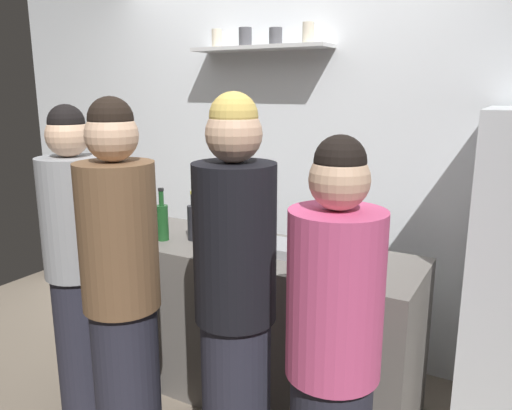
{
  "coord_description": "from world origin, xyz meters",
  "views": [
    {
      "loc": [
        1.51,
        -1.82,
        1.76
      ],
      "look_at": [
        0.2,
        0.53,
        1.14
      ],
      "focal_mm": 35.2,
      "sensor_mm": 36.0,
      "label": 1
    }
  ],
  "objects_px": {
    "wine_bottle_pale_glass": "(351,232)",
    "person_brown_jacket": "(122,296)",
    "baking_pan": "(292,250)",
    "wine_bottle_dark_glass": "(194,221)",
    "wine_bottle_green_glass": "(162,221)",
    "utensil_holder": "(209,225)",
    "water_bottle_plastic": "(232,221)",
    "person_pink_top": "(332,364)",
    "person_grey_hoodie": "(78,267)",
    "person_blonde": "(235,306)"
  },
  "relations": [
    {
      "from": "utensil_holder",
      "to": "water_bottle_plastic",
      "type": "bearing_deg",
      "value": -14.01
    },
    {
      "from": "person_pink_top",
      "to": "person_brown_jacket",
      "type": "bearing_deg",
      "value": -103.57
    },
    {
      "from": "water_bottle_plastic",
      "to": "person_blonde",
      "type": "bearing_deg",
      "value": -57.22
    },
    {
      "from": "person_grey_hoodie",
      "to": "water_bottle_plastic",
      "type": "bearing_deg",
      "value": 5.07
    },
    {
      "from": "person_brown_jacket",
      "to": "person_pink_top",
      "type": "relative_size",
      "value": 1.07
    },
    {
      "from": "wine_bottle_dark_glass",
      "to": "water_bottle_plastic",
      "type": "xyz_separation_m",
      "value": [
        0.2,
        0.1,
        0.0
      ]
    },
    {
      "from": "person_brown_jacket",
      "to": "wine_bottle_green_glass",
      "type": "bearing_deg",
      "value": -13.29
    },
    {
      "from": "baking_pan",
      "to": "person_brown_jacket",
      "type": "height_order",
      "value": "person_brown_jacket"
    },
    {
      "from": "water_bottle_plastic",
      "to": "person_pink_top",
      "type": "distance_m",
      "value": 1.3
    },
    {
      "from": "wine_bottle_green_glass",
      "to": "baking_pan",
      "type": "bearing_deg",
      "value": 9.83
    },
    {
      "from": "baking_pan",
      "to": "person_brown_jacket",
      "type": "bearing_deg",
      "value": -118.11
    },
    {
      "from": "wine_bottle_green_glass",
      "to": "person_grey_hoodie",
      "type": "height_order",
      "value": "person_grey_hoodie"
    },
    {
      "from": "wine_bottle_green_glass",
      "to": "wine_bottle_dark_glass",
      "type": "relative_size",
      "value": 1.06
    },
    {
      "from": "person_pink_top",
      "to": "wine_bottle_dark_glass",
      "type": "bearing_deg",
      "value": -138.59
    },
    {
      "from": "person_grey_hoodie",
      "to": "wine_bottle_dark_glass",
      "type": "bearing_deg",
      "value": 12.87
    },
    {
      "from": "water_bottle_plastic",
      "to": "utensil_holder",
      "type": "bearing_deg",
      "value": 165.99
    },
    {
      "from": "wine_bottle_pale_glass",
      "to": "person_grey_hoodie",
      "type": "bearing_deg",
      "value": -148.04
    },
    {
      "from": "utensil_holder",
      "to": "wine_bottle_pale_glass",
      "type": "xyz_separation_m",
      "value": [
        0.89,
        0.05,
        0.07
      ]
    },
    {
      "from": "wine_bottle_pale_glass",
      "to": "water_bottle_plastic",
      "type": "height_order",
      "value": "wine_bottle_pale_glass"
    },
    {
      "from": "person_brown_jacket",
      "to": "person_blonde",
      "type": "relative_size",
      "value": 0.99
    },
    {
      "from": "utensil_holder",
      "to": "water_bottle_plastic",
      "type": "xyz_separation_m",
      "value": [
        0.19,
        -0.05,
        0.06
      ]
    },
    {
      "from": "person_blonde",
      "to": "person_grey_hoodie",
      "type": "bearing_deg",
      "value": -6.68
    },
    {
      "from": "person_pink_top",
      "to": "person_blonde",
      "type": "bearing_deg",
      "value": -117.29
    },
    {
      "from": "person_grey_hoodie",
      "to": "person_brown_jacket",
      "type": "bearing_deg",
      "value": -68.38
    },
    {
      "from": "wine_bottle_dark_glass",
      "to": "person_brown_jacket",
      "type": "xyz_separation_m",
      "value": [
        0.18,
        -0.79,
        -0.14
      ]
    },
    {
      "from": "baking_pan",
      "to": "utensil_holder",
      "type": "bearing_deg",
      "value": 169.98
    },
    {
      "from": "utensil_holder",
      "to": "water_bottle_plastic",
      "type": "distance_m",
      "value": 0.21
    },
    {
      "from": "utensil_holder",
      "to": "person_grey_hoodie",
      "type": "height_order",
      "value": "person_grey_hoodie"
    },
    {
      "from": "wine_bottle_green_glass",
      "to": "person_brown_jacket",
      "type": "distance_m",
      "value": 0.78
    },
    {
      "from": "utensil_holder",
      "to": "person_blonde",
      "type": "xyz_separation_m",
      "value": [
        0.68,
        -0.81,
        -0.07
      ]
    },
    {
      "from": "person_blonde",
      "to": "utensil_holder",
      "type": "bearing_deg",
      "value": -51.62
    },
    {
      "from": "wine_bottle_dark_glass",
      "to": "person_pink_top",
      "type": "xyz_separation_m",
      "value": [
        1.16,
        -0.75,
        -0.2
      ]
    },
    {
      "from": "water_bottle_plastic",
      "to": "person_blonde",
      "type": "distance_m",
      "value": 0.91
    },
    {
      "from": "baking_pan",
      "to": "wine_bottle_pale_glass",
      "type": "bearing_deg",
      "value": 30.64
    },
    {
      "from": "utensil_holder",
      "to": "person_grey_hoodie",
      "type": "distance_m",
      "value": 0.81
    },
    {
      "from": "wine_bottle_pale_glass",
      "to": "person_brown_jacket",
      "type": "relative_size",
      "value": 0.19
    },
    {
      "from": "wine_bottle_dark_glass",
      "to": "person_pink_top",
      "type": "height_order",
      "value": "person_pink_top"
    },
    {
      "from": "baking_pan",
      "to": "wine_bottle_dark_glass",
      "type": "xyz_separation_m",
      "value": [
        -0.62,
        -0.04,
        0.09
      ]
    },
    {
      "from": "utensil_holder",
      "to": "person_grey_hoodie",
      "type": "relative_size",
      "value": 0.12
    },
    {
      "from": "person_brown_jacket",
      "to": "person_pink_top",
      "type": "xyz_separation_m",
      "value": [
        0.98,
        0.03,
        -0.07
      ]
    },
    {
      "from": "wine_bottle_pale_glass",
      "to": "person_blonde",
      "type": "bearing_deg",
      "value": -103.34
    },
    {
      "from": "utensil_holder",
      "to": "wine_bottle_green_glass",
      "type": "distance_m",
      "value": 0.3
    },
    {
      "from": "wine_bottle_pale_glass",
      "to": "person_grey_hoodie",
      "type": "distance_m",
      "value": 1.47
    },
    {
      "from": "wine_bottle_dark_glass",
      "to": "wine_bottle_pale_glass",
      "type": "distance_m",
      "value": 0.92
    },
    {
      "from": "baking_pan",
      "to": "wine_bottle_green_glass",
      "type": "relative_size",
      "value": 1.09
    },
    {
      "from": "wine_bottle_green_glass",
      "to": "water_bottle_plastic",
      "type": "xyz_separation_m",
      "value": [
        0.36,
        0.2,
        -0.0
      ]
    },
    {
      "from": "utensil_holder",
      "to": "person_grey_hoodie",
      "type": "bearing_deg",
      "value": -116.07
    },
    {
      "from": "wine_bottle_green_glass",
      "to": "wine_bottle_dark_glass",
      "type": "height_order",
      "value": "wine_bottle_green_glass"
    },
    {
      "from": "wine_bottle_dark_glass",
      "to": "wine_bottle_green_glass",
      "type": "bearing_deg",
      "value": -149.91
    },
    {
      "from": "wine_bottle_green_glass",
      "to": "person_grey_hoodie",
      "type": "bearing_deg",
      "value": -111.36
    }
  ]
}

